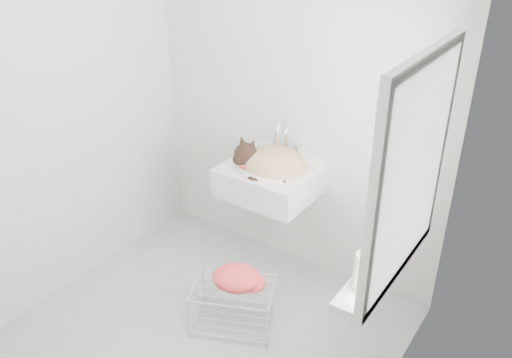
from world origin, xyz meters
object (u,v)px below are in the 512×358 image
Objects in this scene: sink at (270,167)px; cat at (270,163)px; bottle_c at (398,240)px; bottle_a at (361,288)px; bottle_b at (380,263)px; wire_rack at (234,305)px.

sink is 1.20× the size of cat.
sink reaches higher than bottle_c.
bottle_c is at bearing 90.00° from bottle_a.
cat reaches higher than sink.
sink is 1.29m from bottle_a.
cat is 2.28× the size of bottle_a.
wire_rack is at bearing -179.32° from bottle_b.
sink is at bearing 111.80° from cat.
bottle_a reaches higher than wire_rack.
wire_rack is 2.98× the size of bottle_b.
bottle_c reaches higher than wire_rack.
wire_rack is 1.17m from bottle_c.
bottle_a reaches higher than bottle_c.
wire_rack is at bearing 166.66° from bottle_a.
wire_rack is 1.16m from bottle_a.
bottle_b is (1.02, -0.58, 0.00)m from sink.
bottle_a is (1.00, -0.78, -0.04)m from cat.
wire_rack is 1.14m from bottle_b.
bottle_a is 0.22m from bottle_b.
bottle_b is 0.24m from bottle_c.
bottle_b is at bearing -90.00° from bottle_c.
cat is 1.02× the size of wire_rack.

